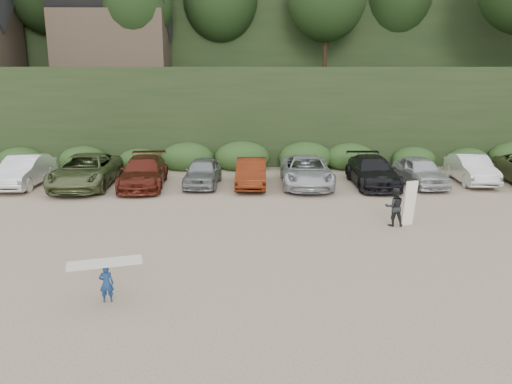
{
  "coord_description": "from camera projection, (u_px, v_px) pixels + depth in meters",
  "views": [
    {
      "loc": [
        -2.12,
        -15.21,
        5.67
      ],
      "look_at": [
        -1.81,
        3.0,
        1.3
      ],
      "focal_mm": 35.0,
      "sensor_mm": 36.0,
      "label": 1
    }
  ],
  "objects": [
    {
      "name": "ground",
      "position": [
        314.0,
        252.0,
        16.14
      ],
      "size": [
        120.0,
        120.0,
        0.0
      ],
      "primitive_type": "plane",
      "color": "tan",
      "rests_on": "ground"
    },
    {
      "name": "hillside_backdrop",
      "position": [
        266.0,
        14.0,
        48.45
      ],
      "size": [
        90.0,
        41.5,
        28.0
      ],
      "color": "black",
      "rests_on": "ground"
    },
    {
      "name": "parked_cars",
      "position": [
        336.0,
        171.0,
        25.58
      ],
      "size": [
        39.5,
        6.06,
        1.64
      ],
      "color": "silver",
      "rests_on": "ground"
    },
    {
      "name": "child_surfer",
      "position": [
        106.0,
        274.0,
        12.5
      ],
      "size": [
        1.88,
        0.98,
        1.09
      ],
      "color": "navy",
      "rests_on": "ground"
    },
    {
      "name": "adult_surfer",
      "position": [
        396.0,
        206.0,
        18.8
      ],
      "size": [
        1.19,
        0.56,
        1.75
      ],
      "color": "black",
      "rests_on": "ground"
    }
  ]
}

